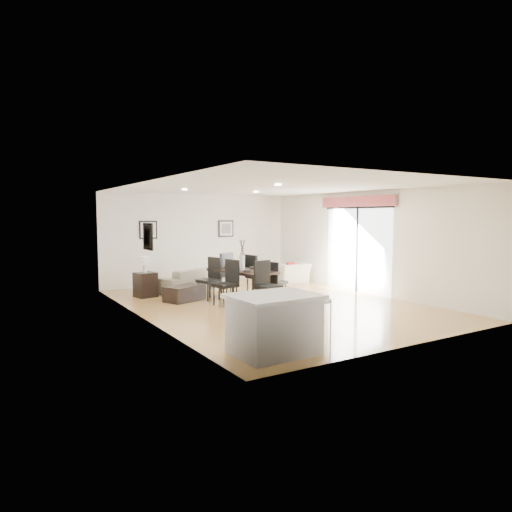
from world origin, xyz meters
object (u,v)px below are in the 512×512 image
dining_table (242,273)px  dining_chair_efar (255,272)px  dining_chair_wnear (228,280)px  dining_chair_foot (223,271)px  coffee_table (185,293)px  bar_stool (321,306)px  kitchen_island (274,324)px  dining_chair_enear (274,279)px  dining_chair_wfar (211,276)px  armchair (291,273)px  sofa (189,279)px  dining_chair_head (266,281)px  side_table (145,285)px

dining_table → dining_chair_efar: size_ratio=1.80×
dining_chair_wnear → dining_chair_foot: dining_chair_foot is taller
coffee_table → bar_stool: size_ratio=1.25×
kitchen_island → bar_stool: size_ratio=1.75×
dining_chair_enear → bar_stool: 3.92m
dining_chair_wfar → dining_chair_enear: dining_chair_wfar is taller
dining_chair_wnear → armchair: bearing=112.3°
bar_stool → dining_chair_efar: bearing=71.4°
sofa → kitchen_island: size_ratio=1.64×
dining_chair_head → bar_stool: (-0.88, -3.00, 0.05)m
sofa → armchair: size_ratio=2.21×
dining_chair_efar → dining_chair_foot: bearing=35.8°
side_table → bar_stool: bar_stool is taller
dining_chair_head → coffee_table: (-1.25, 1.68, -0.40)m
dining_table → dining_chair_head: (-0.02, -1.08, -0.07)m
sofa → dining_chair_enear: bearing=91.4°
dining_chair_head → kitchen_island: size_ratio=0.81×
sofa → coffee_table: sofa is taller
dining_chair_head → dining_chair_foot: dining_chair_foot is taller
dining_chair_wnear → side_table: (-1.30, 2.02, -0.27)m
dining_chair_enear → bar_stool: size_ratio=1.28×
armchair → dining_chair_enear: dining_chair_enear is taller
kitchen_island → bar_stool: (0.88, 0.00, 0.18)m
dining_chair_efar → dining_table: bearing=119.5°
dining_chair_wfar → kitchen_island: (-1.17, -4.54, -0.12)m
bar_stool → kitchen_island: bearing=-180.0°
dining_chair_efar → dining_chair_foot: dining_chair_foot is taller
sofa → dining_table: 2.10m
sofa → dining_chair_efar: 1.97m
coffee_table → side_table: side_table is taller
dining_chair_wnear → coffee_table: bearing=-156.8°
sofa → bar_stool: (-0.36, -6.07, 0.33)m
kitchen_island → dining_chair_efar: bearing=61.0°
side_table → coffee_table: bearing=-57.4°
dining_table → coffee_table: dining_table is taller
dining_chair_enear → sofa: bearing=4.8°
armchair → dining_chair_efar: bearing=33.1°
dining_chair_wfar → dining_chair_foot: (0.65, 0.62, 0.03)m
dining_chair_head → side_table: 3.29m
dining_chair_enear → kitchen_island: size_ratio=0.73×
sofa → coffee_table: bearing=38.6°
dining_chair_wnear → dining_chair_efar: size_ratio=1.00×
dining_chair_wnear → dining_chair_head: size_ratio=1.00×
dining_chair_wnear → side_table: 2.42m
armchair → coffee_table: (-3.90, -1.01, -0.13)m
dining_chair_efar → dining_chair_head: bearing=151.7°
dining_chair_efar → dining_chair_foot: size_ratio=0.97×
dining_chair_efar → dining_chair_head: 1.64m
dining_chair_head → dining_chair_foot: (0.05, 2.17, 0.02)m
dining_chair_wfar → dining_chair_efar: (1.23, -0.03, 0.01)m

